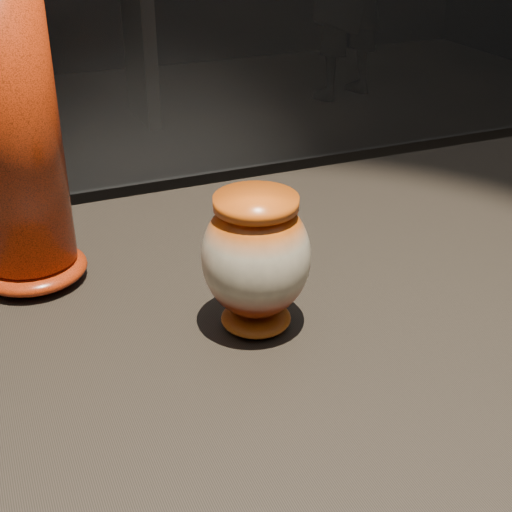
# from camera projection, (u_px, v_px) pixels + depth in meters

# --- Properties ---
(display_plinth) EXTENTS (2.00, 0.80, 0.90)m
(display_plinth) POSITION_uv_depth(u_px,v_px,m) (264.00, 477.00, 0.97)
(display_plinth) COLOR black
(display_plinth) RESTS_ON ground
(main_vase) EXTENTS (0.16, 0.16, 0.16)m
(main_vase) POSITION_uv_depth(u_px,v_px,m) (256.00, 258.00, 0.78)
(main_vase) COLOR maroon
(main_vase) RESTS_ON display_plinth
(tall_vase) EXTENTS (0.15, 0.15, 0.42)m
(tall_vase) POSITION_uv_depth(u_px,v_px,m) (10.00, 125.00, 0.82)
(tall_vase) COLOR red
(tall_vase) RESTS_ON display_plinth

